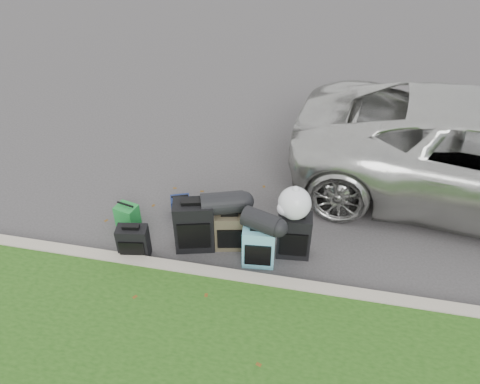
% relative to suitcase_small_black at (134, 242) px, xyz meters
% --- Properties ---
extents(ground, '(120.00, 120.00, 0.00)m').
position_rel_suitcase_small_black_xyz_m(ground, '(1.36, 0.80, -0.25)').
color(ground, '#383535').
rests_on(ground, ground).
extents(curb, '(120.00, 0.18, 0.15)m').
position_rel_suitcase_small_black_xyz_m(curb, '(1.36, -0.20, -0.18)').
color(curb, '#9E937F').
rests_on(curb, ground).
extents(suitcase_small_black, '(0.44, 0.29, 0.51)m').
position_rel_suitcase_small_black_xyz_m(suitcase_small_black, '(0.00, 0.00, 0.00)').
color(suitcase_small_black, black).
rests_on(suitcase_small_black, ground).
extents(suitcase_large_black_left, '(0.59, 0.44, 0.77)m').
position_rel_suitcase_small_black_xyz_m(suitcase_large_black_left, '(0.75, 0.36, 0.13)').
color(suitcase_large_black_left, black).
rests_on(suitcase_large_black_left, ground).
extents(suitcase_olive, '(0.46, 0.34, 0.57)m').
position_rel_suitcase_small_black_xyz_m(suitcase_olive, '(1.22, 0.46, 0.03)').
color(suitcase_olive, '#393223').
rests_on(suitcase_olive, ground).
extents(suitcase_teal, '(0.44, 0.29, 0.60)m').
position_rel_suitcase_small_black_xyz_m(suitcase_teal, '(1.67, 0.21, 0.05)').
color(suitcase_teal, '#5196AE').
rests_on(suitcase_teal, ground).
extents(suitcase_large_black_right, '(0.47, 0.31, 0.67)m').
position_rel_suitcase_small_black_xyz_m(suitcase_large_black_right, '(2.10, 0.47, 0.08)').
color(suitcase_large_black_right, black).
rests_on(suitcase_large_black_right, ground).
extents(tote_green, '(0.35, 0.30, 0.34)m').
position_rel_suitcase_small_black_xyz_m(tote_green, '(-0.35, 0.60, -0.08)').
color(tote_green, '#1C7F31').
rests_on(tote_green, ground).
extents(tote_navy, '(0.34, 0.31, 0.30)m').
position_rel_suitcase_small_black_xyz_m(tote_navy, '(0.34, 0.99, -0.10)').
color(tote_navy, navy).
rests_on(tote_navy, ground).
extents(duffel_left, '(0.64, 0.48, 0.31)m').
position_rel_suitcase_small_black_xyz_m(duffel_left, '(1.12, 0.49, 0.47)').
color(duffel_left, black).
rests_on(duffel_left, suitcase_olive).
extents(duffel_right, '(0.54, 0.41, 0.27)m').
position_rel_suitcase_small_black_xyz_m(duffel_right, '(1.69, 0.22, 0.48)').
color(duffel_right, black).
rests_on(duffel_right, suitcase_teal).
extents(trash_bag, '(0.43, 0.43, 0.43)m').
position_rel_suitcase_small_black_xyz_m(trash_bag, '(2.07, 0.48, 0.63)').
color(trash_bag, white).
rests_on(trash_bag, suitcase_large_black_right).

